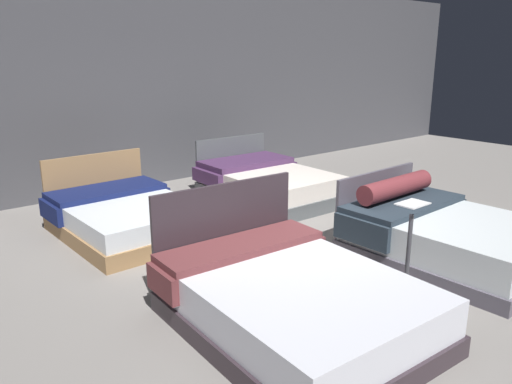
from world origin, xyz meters
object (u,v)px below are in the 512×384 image
Objects in this scene: bed_3 at (266,184)px; price_sign at (407,264)px; bed_1 at (442,235)px; bed_0 at (291,300)px; bed_2 at (126,216)px.

bed_3 is 2.25× the size of price_sign.
price_sign is at bearing -166.10° from bed_1.
price_sign is at bearing -11.84° from bed_0.
bed_1 is at bearing 15.33° from price_sign.
bed_2 is at bearing 110.15° from price_sign.
bed_2 is at bearing 94.04° from bed_0.
bed_3 is at bearing 70.70° from price_sign.
bed_2 is 3.51m from price_sign.
price_sign is at bearing -107.67° from bed_3.
bed_3 reaches higher than bed_1.
price_sign is (-1.13, -0.31, 0.07)m from bed_1.
bed_0 reaches higher than bed_3.
bed_1 is (2.29, -0.00, 0.03)m from bed_0.
bed_1 is 1.04× the size of bed_2.
price_sign reaches higher than bed_3.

